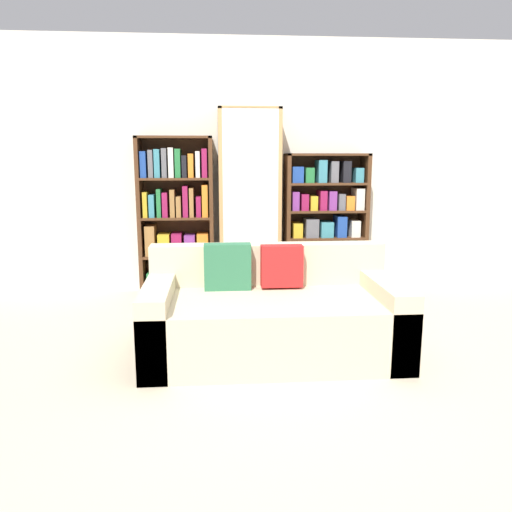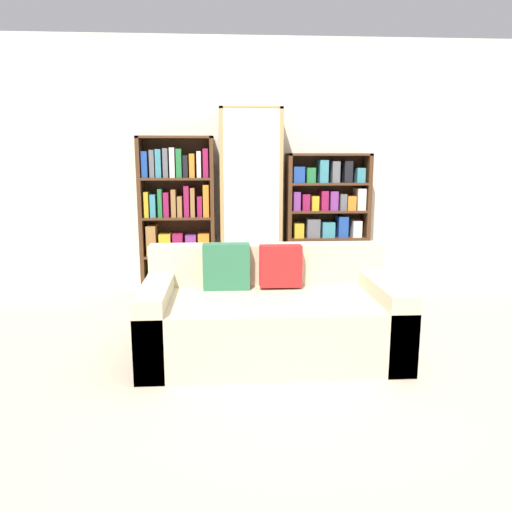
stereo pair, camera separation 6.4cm
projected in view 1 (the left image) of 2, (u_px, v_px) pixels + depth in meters
ground_plane at (297, 377)px, 3.37m from camera, size 16.00×16.00×0.00m
wall_back at (264, 168)px, 5.44m from camera, size 6.66×0.06×2.70m
couch at (272, 316)px, 3.75m from camera, size 1.87×1.00×0.81m
bookshelf_left at (176, 220)px, 5.27m from camera, size 0.78×0.32×1.67m
display_cabinet at (249, 204)px, 5.28m from camera, size 0.64×0.36×1.96m
bookshelf_right at (325, 226)px, 5.41m from camera, size 0.88×0.32×1.50m
wine_bottle at (293, 291)px, 4.96m from camera, size 0.08×0.08×0.37m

